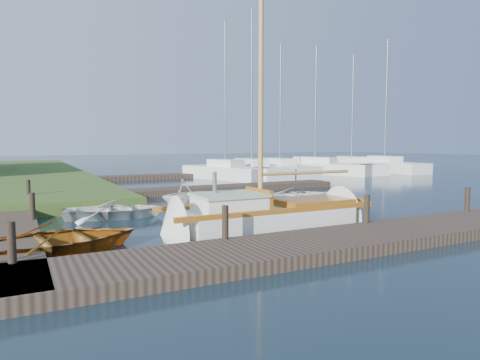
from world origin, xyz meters
name	(u,v)px	position (x,y,z in m)	size (l,w,h in m)	color
ground	(240,212)	(0.00, 0.00, 0.00)	(160.00, 160.00, 0.00)	black
near_dock	(350,240)	(0.00, -6.00, 0.15)	(18.00, 2.20, 0.30)	#2F221A
far_dock	(217,189)	(2.00, 6.50, 0.15)	(14.00, 1.60, 0.30)	#2F221A
pontoon	(258,173)	(10.00, 16.00, 0.15)	(30.00, 1.60, 0.30)	#2F221A
mooring_post_0	(12,242)	(-7.50, -5.00, 0.70)	(0.16, 0.16, 0.80)	black
mooring_post_1	(225,222)	(-3.00, -5.00, 0.70)	(0.16, 0.16, 0.80)	black
mooring_post_2	(367,209)	(1.50, -5.00, 0.70)	(0.16, 0.16, 0.80)	black
mooring_post_3	(467,199)	(6.00, -5.00, 0.70)	(0.16, 0.16, 0.80)	black
mooring_post_4	(32,206)	(-7.00, 0.00, 0.70)	(0.16, 0.16, 0.80)	black
mooring_post_5	(28,190)	(-7.00, 5.00, 0.70)	(0.16, 0.16, 0.80)	black
sailboat	(271,219)	(-0.81, -3.53, 0.34)	(7.17, 2.05, 9.83)	white
dinghy	(55,237)	(-6.64, -3.41, 0.41)	(2.80, 3.92, 0.81)	#85520D
tender_a	(115,208)	(-4.43, 0.87, 0.35)	(2.43, 3.40, 0.70)	white
tender_b	(186,191)	(-1.31, 2.24, 0.61)	(2.00, 2.32, 1.22)	white
tender_c	(297,193)	(3.58, 1.38, 0.36)	(2.45, 3.43, 0.71)	white
marina_boat_2	(226,171)	(5.79, 13.37, 0.58)	(4.26, 7.48, 10.96)	white
marina_boat_3	(252,169)	(8.24, 13.94, 0.58)	(2.42, 8.53, 12.31)	white
marina_boat_4	(280,169)	(10.64, 13.76, 0.56)	(2.50, 8.09, 10.06)	white
marina_boat_5	(315,167)	(14.75, 14.76, 0.56)	(5.83, 9.86, 10.52)	white
marina_boat_6	(351,166)	(18.38, 14.35, 0.56)	(4.32, 8.76, 10.07)	white
marina_boat_7	(384,165)	(21.92, 13.96, 0.57)	(2.98, 9.04, 11.64)	white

